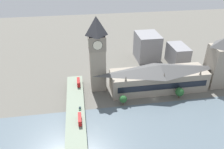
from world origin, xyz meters
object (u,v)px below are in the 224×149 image
object	(u,v)px
road_bridge	(76,135)
car_northbound_lead	(80,108)
double_decker_bus_mid	(78,82)
victoria_tower	(219,62)
car_southbound_mid	(78,79)
parliament_hall	(159,77)
clock_tower	(97,52)
double_decker_bus_lead	(80,119)

from	to	relation	value
road_bridge	car_northbound_lead	distance (m)	27.61
road_bridge	double_decker_bus_mid	size ratio (longest dim) A/B	13.86
victoria_tower	car_southbound_mid	xyz separation A→B (m)	(20.11, 133.82, -18.03)
car_southbound_mid	parliament_hall	bearing A→B (deg)	-105.06
clock_tower	road_bridge	distance (m)	76.00
parliament_hall	car_northbound_lead	bearing A→B (deg)	109.39
parliament_hall	double_decker_bus_mid	distance (m)	75.70
clock_tower	car_southbound_mid	world-z (taller)	clock_tower
road_bridge	victoria_tower	bearing A→B (deg)	-68.65
double_decker_bus_lead	double_decker_bus_mid	distance (m)	51.76
car_northbound_lead	double_decker_bus_mid	bearing A→B (deg)	0.18
victoria_tower	road_bridge	size ratio (longest dim) A/B	0.33
car_southbound_mid	clock_tower	bearing A→B (deg)	-115.39
parliament_hall	double_decker_bus_lead	size ratio (longest dim) A/B	8.03
clock_tower	victoria_tower	xyz separation A→B (m)	(-11.16, -114.97, -12.99)
clock_tower	double_decker_bus_lead	bearing A→B (deg)	160.11
double_decker_bus_lead	car_southbound_mid	world-z (taller)	double_decker_bus_lead
clock_tower	car_northbound_lead	bearing A→B (deg)	153.55
double_decker_bus_lead	car_northbound_lead	world-z (taller)	double_decker_bus_lead
clock_tower	road_bridge	world-z (taller)	clock_tower
car_northbound_lead	double_decker_bus_lead	bearing A→B (deg)	178.57
parliament_hall	clock_tower	xyz separation A→B (m)	(11.22, 56.07, 24.53)
double_decker_bus_mid	road_bridge	bearing A→B (deg)	176.79
road_bridge	car_southbound_mid	world-z (taller)	car_southbound_mid
car_northbound_lead	car_southbound_mid	bearing A→B (deg)	0.23
parliament_hall	double_decker_bus_lead	bearing A→B (deg)	118.88
car_northbound_lead	road_bridge	bearing A→B (deg)	172.27
victoria_tower	car_southbound_mid	bearing A→B (deg)	81.45
victoria_tower	double_decker_bus_mid	bearing A→B (deg)	85.61
clock_tower	double_decker_bus_lead	distance (m)	63.07
parliament_hall	car_northbound_lead	distance (m)	79.50
clock_tower	double_decker_bus_mid	size ratio (longest dim) A/B	6.05
parliament_hall	clock_tower	world-z (taller)	clock_tower
parliament_hall	car_southbound_mid	distance (m)	77.86
road_bridge	clock_tower	bearing A→B (deg)	-19.04
victoria_tower	double_decker_bus_lead	bearing A→B (deg)	107.20
clock_tower	double_decker_bus_mid	xyz separation A→B (m)	(-0.90, 18.79, -28.95)
double_decker_bus_lead	double_decker_bus_mid	world-z (taller)	double_decker_bus_mid
parliament_hall	car_northbound_lead	world-z (taller)	parliament_hall
parliament_hall	car_southbound_mid	xyz separation A→B (m)	(20.16, 74.93, -6.49)
parliament_hall	double_decker_bus_mid	size ratio (longest dim) A/B	7.79
victoria_tower	car_northbound_lead	bearing A→B (deg)	101.16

